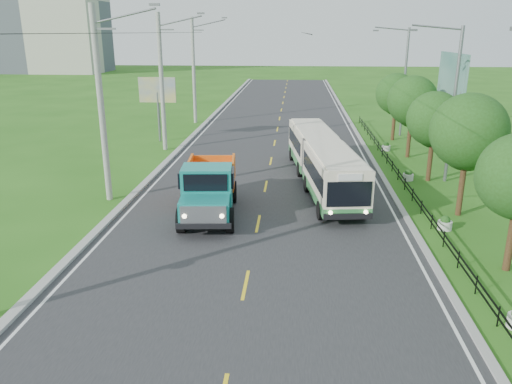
# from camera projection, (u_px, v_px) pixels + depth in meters

# --- Properties ---
(ground) EXTENTS (240.00, 240.00, 0.00)m
(ground) POSITION_uv_depth(u_px,v_px,m) (246.00, 285.00, 17.88)
(ground) COLOR #265B15
(ground) RESTS_ON ground
(road) EXTENTS (14.00, 120.00, 0.02)m
(road) POSITION_uv_depth(u_px,v_px,m) (272.00, 154.00, 36.86)
(road) COLOR #28282B
(road) RESTS_ON ground
(curb_left) EXTENTS (0.40, 120.00, 0.15)m
(curb_left) POSITION_uv_depth(u_px,v_px,m) (176.00, 152.00, 37.38)
(curb_left) COLOR #9E9E99
(curb_left) RESTS_ON ground
(curb_right) EXTENTS (0.30, 120.00, 0.10)m
(curb_right) POSITION_uv_depth(u_px,v_px,m) (370.00, 156.00, 36.31)
(curb_right) COLOR #9E9E99
(curb_right) RESTS_ON ground
(edge_line_left) EXTENTS (0.12, 120.00, 0.00)m
(edge_line_left) POSITION_uv_depth(u_px,v_px,m) (184.00, 153.00, 37.35)
(edge_line_left) COLOR silver
(edge_line_left) RESTS_ON road
(edge_line_right) EXTENTS (0.12, 120.00, 0.00)m
(edge_line_right) POSITION_uv_depth(u_px,v_px,m) (363.00, 156.00, 36.35)
(edge_line_right) COLOR silver
(edge_line_right) RESTS_ON road
(centre_dash) EXTENTS (0.12, 2.20, 0.00)m
(centre_dash) POSITION_uv_depth(u_px,v_px,m) (246.00, 285.00, 17.88)
(centre_dash) COLOR yellow
(centre_dash) RESTS_ON road
(railing_right) EXTENTS (0.04, 40.00, 0.60)m
(railing_right) POSITION_uv_depth(u_px,v_px,m) (398.00, 175.00, 30.47)
(railing_right) COLOR black
(railing_right) RESTS_ON ground
(pole_near) EXTENTS (3.51, 0.32, 10.00)m
(pole_near) POSITION_uv_depth(u_px,v_px,m) (102.00, 105.00, 25.48)
(pole_near) COLOR gray
(pole_near) RESTS_ON ground
(pole_mid) EXTENTS (3.51, 0.32, 10.00)m
(pole_mid) POSITION_uv_depth(u_px,v_px,m) (162.00, 82.00, 36.87)
(pole_mid) COLOR gray
(pole_mid) RESTS_ON ground
(pole_far) EXTENTS (3.51, 0.32, 10.00)m
(pole_far) POSITION_uv_depth(u_px,v_px,m) (194.00, 70.00, 48.25)
(pole_far) COLOR gray
(pole_far) RESTS_ON ground
(tree_third) EXTENTS (3.60, 3.62, 6.00)m
(tree_third) POSITION_uv_depth(u_px,v_px,m) (468.00, 135.00, 23.64)
(tree_third) COLOR #382314
(tree_third) RESTS_ON ground
(tree_fourth) EXTENTS (3.24, 3.31, 5.40)m
(tree_fourth) POSITION_uv_depth(u_px,v_px,m) (435.00, 122.00, 29.46)
(tree_fourth) COLOR #382314
(tree_fourth) RESTS_ON ground
(tree_fifth) EXTENTS (3.48, 3.52, 5.80)m
(tree_fifth) POSITION_uv_depth(u_px,v_px,m) (413.00, 103.00, 35.07)
(tree_fifth) COLOR #382314
(tree_fifth) RESTS_ON ground
(tree_back) EXTENTS (3.30, 3.36, 5.50)m
(tree_back) POSITION_uv_depth(u_px,v_px,m) (396.00, 96.00, 40.82)
(tree_back) COLOR #382314
(tree_back) RESTS_ON ground
(streetlight_mid) EXTENTS (3.02, 0.20, 9.07)m
(streetlight_mid) POSITION_uv_depth(u_px,v_px,m) (452.00, 100.00, 28.86)
(streetlight_mid) COLOR slate
(streetlight_mid) RESTS_ON ground
(streetlight_far) EXTENTS (3.02, 0.20, 9.07)m
(streetlight_far) POSITION_uv_depth(u_px,v_px,m) (403.00, 78.00, 42.15)
(streetlight_far) COLOR slate
(streetlight_far) RESTS_ON ground
(planter_near) EXTENTS (0.64, 0.64, 0.67)m
(planter_near) POSITION_uv_depth(u_px,v_px,m) (445.00, 224.00, 22.84)
(planter_near) COLOR silver
(planter_near) RESTS_ON ground
(planter_mid) EXTENTS (0.64, 0.64, 0.67)m
(planter_mid) POSITION_uv_depth(u_px,v_px,m) (408.00, 176.00, 30.43)
(planter_mid) COLOR silver
(planter_mid) RESTS_ON ground
(planter_far) EXTENTS (0.64, 0.64, 0.67)m
(planter_far) POSITION_uv_depth(u_px,v_px,m) (386.00, 147.00, 38.02)
(planter_far) COLOR silver
(planter_far) RESTS_ON ground
(billboard_left) EXTENTS (3.00, 0.20, 5.20)m
(billboard_left) POSITION_uv_depth(u_px,v_px,m) (158.00, 94.00, 40.18)
(billboard_left) COLOR slate
(billboard_left) RESTS_ON ground
(billboard_right) EXTENTS (0.24, 6.00, 7.30)m
(billboard_right) POSITION_uv_depth(u_px,v_px,m) (451.00, 82.00, 34.30)
(billboard_right) COLOR slate
(billboard_right) RESTS_ON ground
(apartment_near) EXTENTS (28.00, 14.00, 30.00)m
(apartment_near) POSITION_uv_depth(u_px,v_px,m) (35.00, 1.00, 107.55)
(apartment_near) COLOR #B7B2A3
(apartment_near) RESTS_ON ground
(bus) EXTENTS (4.04, 14.22, 2.71)m
(bus) POSITION_uv_depth(u_px,v_px,m) (322.00, 158.00, 29.12)
(bus) COLOR #327E3F
(bus) RESTS_ON ground
(dump_truck) EXTENTS (3.03, 6.65, 2.71)m
(dump_truck) POSITION_uv_depth(u_px,v_px,m) (209.00, 185.00, 24.27)
(dump_truck) COLOR #16867F
(dump_truck) RESTS_ON ground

